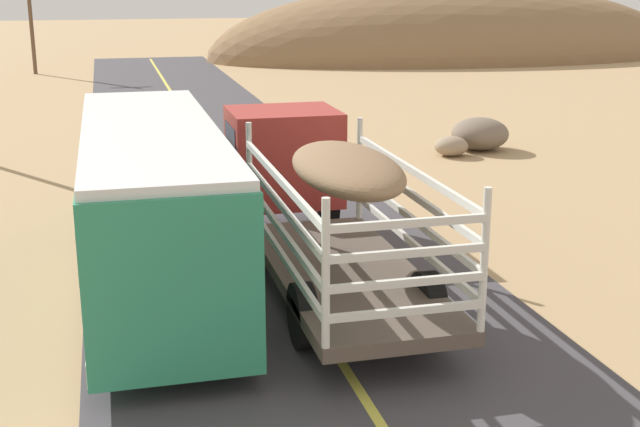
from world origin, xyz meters
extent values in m
cube|color=#B2332D|center=(0.64, 13.87, 1.82)|extent=(2.50, 2.20, 2.20)
cube|color=#192333|center=(0.64, 13.87, 2.27)|extent=(2.53, 1.54, 0.70)
cube|color=brown|center=(0.64, 8.47, 0.72)|extent=(2.50, 6.40, 0.24)
cylinder|color=silver|center=(-0.55, 11.61, 1.94)|extent=(0.12, 0.12, 2.20)
cylinder|color=silver|center=(1.83, 11.61, 1.94)|extent=(0.12, 0.12, 2.20)
cylinder|color=silver|center=(-0.55, 5.33, 1.94)|extent=(0.12, 0.12, 2.20)
cylinder|color=silver|center=(1.83, 5.33, 1.94)|extent=(0.12, 0.12, 2.20)
cube|color=silver|center=(-0.57, 8.47, 1.28)|extent=(0.08, 6.30, 0.12)
cube|color=silver|center=(1.85, 8.47, 1.28)|extent=(0.08, 6.30, 0.12)
cube|color=silver|center=(0.64, 5.31, 1.28)|extent=(2.40, 0.08, 0.12)
cube|color=silver|center=(-0.57, 8.47, 1.72)|extent=(0.08, 6.30, 0.12)
cube|color=silver|center=(1.85, 8.47, 1.72)|extent=(0.08, 6.30, 0.12)
cube|color=silver|center=(0.64, 5.31, 1.72)|extent=(2.40, 0.08, 0.12)
cube|color=silver|center=(-0.57, 8.47, 2.16)|extent=(0.08, 6.30, 0.12)
cube|color=silver|center=(1.85, 8.47, 2.16)|extent=(0.08, 6.30, 0.12)
cube|color=silver|center=(0.64, 5.31, 2.16)|extent=(2.40, 0.08, 0.12)
cube|color=silver|center=(-0.57, 8.47, 2.60)|extent=(0.08, 6.30, 0.12)
cube|color=silver|center=(1.85, 8.47, 2.60)|extent=(0.08, 6.30, 0.12)
cube|color=silver|center=(0.64, 5.31, 2.60)|extent=(2.40, 0.08, 0.12)
ellipsoid|color=#8C6B4C|center=(0.64, 8.47, 2.69)|extent=(1.75, 3.84, 0.70)
cylinder|color=black|center=(-0.45, 13.87, 0.57)|extent=(0.32, 1.10, 1.10)
cylinder|color=black|center=(1.73, 13.87, 0.57)|extent=(0.32, 1.10, 1.10)
cylinder|color=black|center=(-0.45, 7.19, 0.57)|extent=(0.32, 1.10, 1.10)
cylinder|color=black|center=(1.73, 7.19, 0.57)|extent=(0.32, 1.10, 1.10)
cube|color=#2D8C66|center=(-2.61, 10.64, 1.72)|extent=(2.50, 10.00, 2.70)
cube|color=white|center=(-2.61, 10.64, 3.15)|extent=(2.45, 9.80, 0.16)
cube|color=#192333|center=(-2.61, 10.64, 2.19)|extent=(2.54, 9.20, 0.80)
cube|color=silver|center=(-2.61, 10.64, 0.57)|extent=(2.53, 9.80, 0.36)
cylinder|color=black|center=(-3.71, 13.89, 0.52)|extent=(0.30, 1.00, 1.00)
cylinder|color=black|center=(-1.51, 13.89, 0.52)|extent=(0.30, 1.00, 1.00)
cylinder|color=black|center=(-3.71, 7.39, 0.52)|extent=(0.30, 1.00, 1.00)
cylinder|color=black|center=(-1.51, 7.39, 0.52)|extent=(0.30, 1.00, 1.00)
cylinder|color=brown|center=(-7.53, 50.76, 3.77)|extent=(0.24, 0.24, 7.54)
ellipsoid|color=#756656|center=(9.34, 21.78, 0.57)|extent=(2.01, 1.99, 1.14)
ellipsoid|color=gray|center=(7.95, 21.03, 0.34)|extent=(1.17, 1.10, 0.68)
ellipsoid|color=olive|center=(22.59, 55.56, 0.00)|extent=(37.67, 17.50, 10.96)
camera|label=1|loc=(-3.34, -5.36, 5.93)|focal=47.53mm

